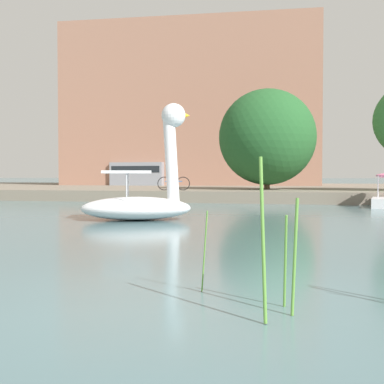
{
  "coord_description": "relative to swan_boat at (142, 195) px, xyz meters",
  "views": [
    {
      "loc": [
        1.25,
        -4.88,
        1.32
      ],
      "look_at": [
        -2.62,
        11.81,
        0.76
      ],
      "focal_mm": 46.27,
      "sensor_mm": 36.0,
      "label": 1
    }
  ],
  "objects": [
    {
      "name": "tree_willow_overhanging",
      "position": [
        2.66,
        13.55,
        2.72
      ],
      "size": [
        5.57,
        5.38,
        5.54
      ],
      "color": "brown",
      "rests_on": "shore_bank_far"
    },
    {
      "name": "parked_van",
      "position": [
        -8.24,
        23.54,
        0.81
      ],
      "size": [
        4.35,
        2.04,
        1.82
      ],
      "color": "gray",
      "rests_on": "shore_bank_far"
    },
    {
      "name": "apartment_block",
      "position": [
        -4.88,
        29.78,
        6.42
      ],
      "size": [
        21.62,
        14.29,
        13.18
      ],
      "primitive_type": "cube",
      "rotation": [
        0.0,
        0.0,
        0.07
      ],
      "color": "#996B56",
      "rests_on": "shore_bank_far"
    },
    {
      "name": "reed_clump_foreground",
      "position": [
        5.2,
        -9.17,
        -0.12
      ],
      "size": [
        3.01,
        1.11,
        1.5
      ],
      "color": "#568E38",
      "rests_on": "ground_plane"
    },
    {
      "name": "ground_plane",
      "position": [
        3.54,
        -9.14,
        -0.74
      ],
      "size": [
        582.95,
        582.95,
        0.0
      ],
      "primitive_type": "plane",
      "color": "slate"
    },
    {
      "name": "bicycle_parked",
      "position": [
        -1.94,
        10.79,
        0.19
      ],
      "size": [
        1.65,
        0.44,
        0.72
      ],
      "color": "black",
      "rests_on": "shore_bank_far"
    },
    {
      "name": "shore_bank_far",
      "position": [
        3.54,
        22.97,
        -0.46
      ],
      "size": [
        135.84,
        27.35,
        0.57
      ],
      "primitive_type": "cube",
      "color": "slate",
      "rests_on": "ground_plane"
    },
    {
      "name": "swan_boat",
      "position": [
        0.0,
        0.0,
        0.0
      ],
      "size": [
        3.65,
        2.68,
        3.49
      ],
      "color": "white",
      "rests_on": "ground_plane"
    }
  ]
}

